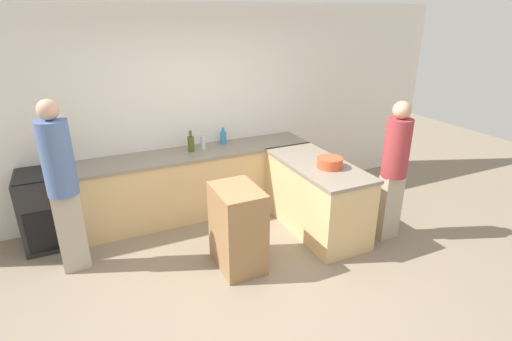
% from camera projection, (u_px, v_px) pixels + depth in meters
% --- Properties ---
extents(ground_plane, '(14.00, 14.00, 0.00)m').
position_uv_depth(ground_plane, '(256.00, 286.00, 4.06)').
color(ground_plane, gray).
extents(wall_back, '(8.00, 0.06, 2.70)m').
position_uv_depth(wall_back, '(189.00, 111.00, 5.33)').
color(wall_back, white).
rests_on(wall_back, ground_plane).
extents(counter_back, '(3.05, 0.62, 0.89)m').
position_uv_depth(counter_back, '(200.00, 182.00, 5.39)').
color(counter_back, '#D6B27A').
rests_on(counter_back, ground_plane).
extents(counter_peninsula, '(0.69, 1.52, 0.89)m').
position_uv_depth(counter_peninsula, '(316.00, 196.00, 4.98)').
color(counter_peninsula, '#D6B27A').
rests_on(counter_peninsula, ground_plane).
extents(range_oven, '(0.61, 0.60, 0.90)m').
position_uv_depth(range_oven, '(50.00, 208.00, 4.67)').
color(range_oven, black).
rests_on(range_oven, ground_plane).
extents(island_table, '(0.45, 0.62, 0.92)m').
position_uv_depth(island_table, '(238.00, 228.00, 4.23)').
color(island_table, '#997047').
rests_on(island_table, ground_plane).
extents(mixing_bowl, '(0.30, 0.30, 0.12)m').
position_uv_depth(mixing_bowl, '(330.00, 163.00, 4.66)').
color(mixing_bowl, '#DB512D').
rests_on(mixing_bowl, counter_peninsula).
extents(dish_soap_bottle, '(0.09, 0.09, 0.23)m').
position_uv_depth(dish_soap_bottle, '(223.00, 137.00, 5.49)').
color(dish_soap_bottle, '#338CBF').
rests_on(dish_soap_bottle, counter_back).
extents(vinegar_bottle_clear, '(0.07, 0.07, 0.25)m').
position_uv_depth(vinegar_bottle_clear, '(203.00, 142.00, 5.26)').
color(vinegar_bottle_clear, silver).
rests_on(vinegar_bottle_clear, counter_back).
extents(olive_oil_bottle, '(0.08, 0.08, 0.28)m').
position_uv_depth(olive_oil_bottle, '(191.00, 143.00, 5.18)').
color(olive_oil_bottle, '#475B1E').
rests_on(olive_oil_bottle, counter_back).
extents(person_by_range, '(0.30, 0.30, 1.84)m').
position_uv_depth(person_by_range, '(62.00, 182.00, 3.97)').
color(person_by_range, '#ADA38E').
rests_on(person_by_range, ground_plane).
extents(person_at_peninsula, '(0.29, 0.29, 1.69)m').
position_uv_depth(person_at_peninsula, '(394.00, 166.00, 4.61)').
color(person_at_peninsula, '#ADA38E').
rests_on(person_at_peninsula, ground_plane).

